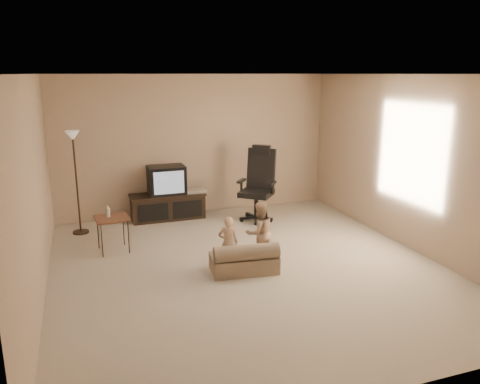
% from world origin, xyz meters
% --- Properties ---
extents(floor, '(5.50, 5.50, 0.00)m').
position_xyz_m(floor, '(0.00, 0.00, 0.00)').
color(floor, '#C3B59B').
rests_on(floor, ground).
extents(room_shell, '(5.50, 5.50, 5.50)m').
position_xyz_m(room_shell, '(0.00, 0.00, 1.52)').
color(room_shell, silver).
rests_on(room_shell, floor).
extents(tv_stand, '(1.33, 0.49, 0.95)m').
position_xyz_m(tv_stand, '(-0.59, 2.49, 0.39)').
color(tv_stand, black).
rests_on(tv_stand, floor).
extents(office_chair, '(0.85, 0.85, 1.30)m').
position_xyz_m(office_chair, '(0.90, 1.93, 0.47)').
color(office_chair, black).
rests_on(office_chair, floor).
extents(side_table, '(0.50, 0.50, 0.69)m').
position_xyz_m(side_table, '(-1.63, 1.19, 0.49)').
color(side_table, brown).
rests_on(side_table, floor).
extents(floor_lamp, '(0.26, 0.26, 1.65)m').
position_xyz_m(floor_lamp, '(-2.07, 2.18, 1.21)').
color(floor_lamp, '#2F2114').
rests_on(floor_lamp, floor).
extents(child_sofa, '(0.90, 0.57, 0.42)m').
position_xyz_m(child_sofa, '(-0.09, -0.15, 0.17)').
color(child_sofa, gray).
rests_on(child_sofa, floor).
extents(toddler_left, '(0.31, 0.26, 0.72)m').
position_xyz_m(toddler_left, '(-0.25, 0.03, 0.36)').
color(toddler_left, '#D7AC86').
rests_on(toddler_left, floor).
extents(toddler_right, '(0.44, 0.27, 0.85)m').
position_xyz_m(toddler_right, '(0.22, 0.11, 0.43)').
color(toddler_right, '#D7AC86').
rests_on(toddler_right, floor).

